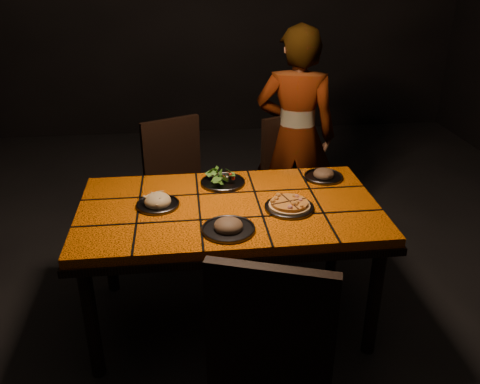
{
  "coord_description": "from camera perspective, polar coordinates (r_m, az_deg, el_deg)",
  "views": [
    {
      "loc": [
        -0.22,
        -2.42,
        1.98
      ],
      "look_at": [
        0.06,
        0.01,
        0.82
      ],
      "focal_mm": 38.0,
      "sensor_mm": 36.0,
      "label": 1
    }
  ],
  "objects": [
    {
      "name": "chair_near",
      "position": [
        2.07,
        3.78,
        -16.86
      ],
      "size": [
        0.59,
        0.59,
        1.03
      ],
      "rotation": [
        0.0,
        0.0,
        2.8
      ],
      "color": "black",
      "rests_on": "ground"
    },
    {
      "name": "diner",
      "position": [
        3.68,
        6.26,
        6.25
      ],
      "size": [
        0.65,
        0.51,
        1.56
      ],
      "primitive_type": "imported",
      "rotation": [
        0.0,
        0.0,
        2.88
      ],
      "color": "brown",
      "rests_on": "ground"
    },
    {
      "name": "plate_salad",
      "position": [
        2.96,
        -1.95,
        1.38
      ],
      "size": [
        0.26,
        0.26,
        0.07
      ],
      "color": "#3E3E44",
      "rests_on": "dining_table"
    },
    {
      "name": "plate_pizza",
      "position": [
        2.69,
        5.56,
        -1.56
      ],
      "size": [
        0.27,
        0.27,
        0.04
      ],
      "color": "#3E3E44",
      "rests_on": "dining_table"
    },
    {
      "name": "plate_pasta",
      "position": [
        2.74,
        -9.23,
        -1.18
      ],
      "size": [
        0.23,
        0.23,
        0.08
      ],
      "color": "#3E3E44",
      "rests_on": "dining_table"
    },
    {
      "name": "chair_far_right",
      "position": [
        3.74,
        6.02,
        2.39
      ],
      "size": [
        0.55,
        0.55,
        0.92
      ],
      "rotation": [
        0.0,
        0.0,
        0.42
      ],
      "color": "black",
      "rests_on": "ground"
    },
    {
      "name": "chair_far_left",
      "position": [
        3.58,
        -6.87,
        1.52
      ],
      "size": [
        0.56,
        0.56,
        0.95
      ],
      "rotation": [
        0.0,
        0.0,
        0.42
      ],
      "color": "black",
      "rests_on": "ground"
    },
    {
      "name": "room_shell",
      "position": [
        2.47,
        -1.42,
        14.2
      ],
      "size": [
        6.04,
        7.04,
        3.08
      ],
      "color": "black",
      "rests_on": "ground"
    },
    {
      "name": "dining_table",
      "position": [
        2.76,
        -1.23,
        -2.93
      ],
      "size": [
        1.62,
        0.92,
        0.75
      ],
      "color": "orange",
      "rests_on": "ground"
    },
    {
      "name": "plate_mushroom_a",
      "position": [
        2.47,
        -1.32,
        -3.9
      ],
      "size": [
        0.26,
        0.26,
        0.09
      ],
      "color": "#3E3E44",
      "rests_on": "dining_table"
    },
    {
      "name": "plate_mushroom_b",
      "position": [
        3.08,
        9.37,
        1.91
      ],
      "size": [
        0.23,
        0.23,
        0.08
      ],
      "color": "#3E3E44",
      "rests_on": "dining_table"
    }
  ]
}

